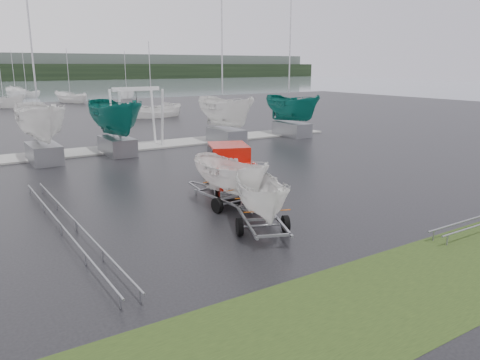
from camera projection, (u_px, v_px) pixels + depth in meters
ground_plane at (253, 185)px, 22.39m from camera, size 120.00×120.00×0.00m
grass_verge at (469, 265)px, 13.43m from camera, size 40.00×40.00×0.00m
dock at (148, 146)px, 32.97m from camera, size 30.00×3.00×0.12m
pickup_truck at (231, 166)px, 21.88m from camera, size 3.94×5.98×1.89m
trailer_hitched at (262, 162)px, 15.49m from camera, size 2.46×3.78×4.50m
trailer_parked at (231, 144)px, 18.13m from camera, size 1.82×3.68×4.76m
boat_hoist at (137, 109)px, 31.96m from camera, size 3.30×2.18×4.12m
keelboat_0 at (38, 96)px, 26.57m from camera, size 2.44×3.20×10.61m
keelboat_1 at (114, 93)px, 29.09m from camera, size 2.45×3.20×7.60m
keelboat_2 at (226, 91)px, 33.21m from camera, size 2.37×3.20×10.54m
keelboat_3 at (293, 92)px, 36.86m from camera, size 2.24×3.20×10.41m
mast_rack_0 at (50, 202)px, 18.36m from camera, size 0.56×6.50×0.06m
mast_rack_1 at (94, 251)px, 13.48m from camera, size 0.56×6.50×0.06m
moored_boat_1 at (4, 107)px, 63.16m from camera, size 3.92×3.93×11.68m
moored_boat_2 at (152, 118)px, 50.99m from camera, size 2.88×2.82×11.43m
moored_boat_3 at (127, 97)px, 82.83m from camera, size 3.26×3.31×11.49m
moored_boat_5 at (16, 98)px, 81.03m from camera, size 2.99×3.07×11.97m
moored_boat_6 at (27, 97)px, 82.94m from camera, size 3.09×3.10×10.92m
moored_boat_7 at (71, 103)px, 71.29m from camera, size 3.39×3.43×11.47m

